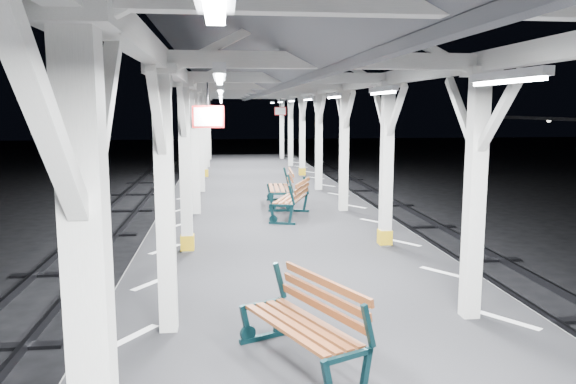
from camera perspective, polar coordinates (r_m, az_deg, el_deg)
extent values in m
plane|color=black|center=(9.80, 1.43, -14.29)|extent=(120.00, 120.00, 0.00)
cube|color=black|center=(9.62, 1.44, -11.54)|extent=(6.00, 50.00, 1.00)
cube|color=silver|center=(9.44, -13.62, -8.95)|extent=(1.00, 48.00, 0.01)
cube|color=silver|center=(10.09, 15.49, -7.89)|extent=(1.00, 48.00, 0.01)
cube|color=#2D2D33|center=(10.19, -25.00, -13.73)|extent=(0.08, 60.00, 0.16)
cube|color=#2D2D33|center=(11.26, 24.97, -11.60)|extent=(0.08, 60.00, 0.16)
cube|color=silver|center=(3.26, -19.36, -13.69)|extent=(0.22, 0.22, 3.20)
cube|color=silver|center=(3.06, -20.96, 16.53)|extent=(0.40, 0.40, 0.12)
cube|color=silver|center=(3.56, -18.36, 7.22)|extent=(0.10, 0.99, 0.99)
cube|color=silver|center=(2.50, -23.42, 6.56)|extent=(0.10, 0.99, 0.99)
cube|color=silver|center=(7.08, -12.37, -1.45)|extent=(0.22, 0.22, 3.20)
cube|color=silver|center=(6.99, -12.81, 12.07)|extent=(0.40, 0.40, 0.12)
cube|color=silver|center=(7.53, -12.24, 7.94)|extent=(0.10, 0.99, 0.99)
cube|color=silver|center=(6.43, -13.18, 7.83)|extent=(0.10, 0.99, 0.99)
cube|color=silver|center=(11.03, -10.37, 2.14)|extent=(0.22, 0.22, 3.20)
cube|color=silver|center=(10.97, -10.60, 10.79)|extent=(0.40, 0.40, 0.12)
cube|color=gold|center=(11.27, -10.17, -5.05)|extent=(0.26, 0.26, 0.30)
cube|color=silver|center=(11.51, -10.35, 8.14)|extent=(0.10, 0.99, 0.99)
cube|color=silver|center=(10.42, -10.73, 8.10)|extent=(0.10, 0.99, 0.99)
cube|color=silver|center=(15.01, -9.42, 3.84)|extent=(0.22, 0.22, 3.20)
cube|color=silver|center=(14.97, -9.58, 10.18)|extent=(0.40, 0.40, 0.12)
cube|color=silver|center=(15.51, -9.43, 8.24)|extent=(0.10, 0.99, 0.99)
cube|color=silver|center=(14.41, -9.63, 8.22)|extent=(0.10, 0.99, 0.99)
cube|color=silver|center=(18.99, -8.87, 4.82)|extent=(0.22, 0.22, 3.20)
cube|color=silver|center=(18.96, -8.98, 9.83)|extent=(0.40, 0.40, 0.12)
cube|color=silver|center=(19.50, -8.89, 8.29)|extent=(0.10, 0.99, 0.99)
cube|color=silver|center=(18.41, -9.01, 8.28)|extent=(0.10, 0.99, 0.99)
cube|color=silver|center=(22.98, -8.51, 5.46)|extent=(0.22, 0.22, 3.20)
cube|color=silver|center=(22.96, -8.60, 9.60)|extent=(0.40, 0.40, 0.12)
cube|color=gold|center=(23.10, -8.43, 1.94)|extent=(0.26, 0.26, 0.30)
cube|color=silver|center=(23.50, -8.53, 8.33)|extent=(0.10, 0.99, 0.99)
cube|color=silver|center=(22.40, -8.61, 8.32)|extent=(0.10, 0.99, 0.99)
cube|color=silver|center=(26.98, -8.25, 5.91)|extent=(0.22, 0.22, 3.20)
cube|color=silver|center=(26.95, -8.33, 9.44)|extent=(0.40, 0.40, 0.12)
cube|color=silver|center=(27.50, -8.27, 8.36)|extent=(0.10, 0.99, 0.99)
cube|color=silver|center=(26.40, -8.34, 8.35)|extent=(0.10, 0.99, 0.99)
cube|color=silver|center=(30.97, -8.06, 6.25)|extent=(0.22, 0.22, 3.20)
cube|color=silver|center=(30.95, -8.13, 9.32)|extent=(0.40, 0.40, 0.12)
cube|color=silver|center=(31.50, -8.08, 8.38)|extent=(0.10, 0.99, 0.99)
cube|color=silver|center=(30.40, -8.13, 8.37)|extent=(0.10, 0.99, 0.99)
cube|color=silver|center=(7.78, 18.42, -0.81)|extent=(0.22, 0.22, 3.20)
cube|color=silver|center=(7.69, 19.01, 11.48)|extent=(0.40, 0.40, 0.12)
cube|color=silver|center=(8.18, 17.16, 7.79)|extent=(0.10, 0.99, 0.99)
cube|color=silver|center=(7.19, 20.71, 7.56)|extent=(0.10, 0.99, 0.99)
cube|color=silver|center=(11.49, 9.98, 2.40)|extent=(0.22, 0.22, 3.20)
cube|color=silver|center=(11.43, 10.20, 10.70)|extent=(0.40, 0.40, 0.12)
cube|color=gold|center=(11.72, 9.80, -4.51)|extent=(0.26, 0.26, 0.30)
cube|color=silver|center=(11.95, 9.36, 8.18)|extent=(0.10, 0.99, 0.99)
cube|color=silver|center=(10.90, 10.97, 8.11)|extent=(0.10, 0.99, 0.99)
cube|color=silver|center=(15.35, 5.71, 4.01)|extent=(0.22, 0.22, 3.20)
cube|color=silver|center=(15.31, 5.80, 10.22)|extent=(0.40, 0.40, 0.12)
cube|color=silver|center=(15.84, 5.34, 8.32)|extent=(0.10, 0.99, 0.99)
cube|color=silver|center=(14.76, 6.24, 8.29)|extent=(0.10, 0.99, 0.99)
cube|color=silver|center=(19.26, 3.15, 4.96)|extent=(0.22, 0.22, 3.20)
cube|color=silver|center=(19.23, 3.19, 9.90)|extent=(0.40, 0.40, 0.12)
cube|color=silver|center=(19.77, 2.91, 8.39)|extent=(0.10, 0.99, 0.99)
cube|color=silver|center=(18.68, 3.47, 8.37)|extent=(0.10, 0.99, 0.99)
cube|color=silver|center=(23.21, 1.46, 5.58)|extent=(0.22, 0.22, 3.20)
cube|color=silver|center=(23.18, 1.48, 9.68)|extent=(0.40, 0.40, 0.12)
cube|color=gold|center=(23.32, 1.45, 2.09)|extent=(0.26, 0.26, 0.30)
cube|color=silver|center=(23.72, 1.28, 8.42)|extent=(0.10, 0.99, 0.99)
cube|color=silver|center=(22.63, 1.67, 8.42)|extent=(0.10, 0.99, 0.99)
cube|color=silver|center=(27.17, 0.26, 6.02)|extent=(0.22, 0.22, 3.20)
cube|color=silver|center=(27.15, 0.26, 9.52)|extent=(0.40, 0.40, 0.12)
cube|color=silver|center=(27.69, 0.12, 8.45)|extent=(0.10, 0.99, 0.99)
cube|color=silver|center=(26.60, 0.41, 8.44)|extent=(0.10, 0.99, 0.99)
cube|color=silver|center=(31.14, -0.64, 6.34)|extent=(0.22, 0.22, 3.20)
cube|color=silver|center=(31.12, -0.64, 9.40)|extent=(0.40, 0.40, 0.12)
cube|color=silver|center=(31.66, -0.75, 8.46)|extent=(0.10, 0.99, 0.99)
cube|color=silver|center=(30.57, -0.53, 8.46)|extent=(0.10, 0.99, 0.99)
cube|color=silver|center=(8.99, -11.48, 12.05)|extent=(0.18, 48.00, 0.24)
cube|color=silver|center=(9.54, 13.76, 11.77)|extent=(0.18, 48.00, 0.24)
cube|color=silver|center=(7.08, 3.91, 13.18)|extent=(4.20, 0.14, 0.20)
cube|color=silver|center=(11.03, 0.02, 11.54)|extent=(4.20, 0.14, 0.20)
cube|color=silver|center=(15.01, -1.80, 10.75)|extent=(4.20, 0.14, 0.20)
cube|color=silver|center=(18.99, -2.85, 10.28)|extent=(4.20, 0.14, 0.20)
cube|color=silver|center=(22.98, -3.54, 9.98)|extent=(4.20, 0.14, 0.20)
cube|color=silver|center=(26.98, -4.02, 9.76)|extent=(4.20, 0.14, 0.20)
cube|color=silver|center=(30.97, -4.38, 9.60)|extent=(4.20, 0.14, 0.20)
cube|color=silver|center=(9.16, 1.56, 17.95)|extent=(0.16, 48.00, 0.20)
cube|color=#505259|center=(9.01, -6.98, 15.60)|extent=(2.80, 49.00, 1.45)
cube|color=#505259|center=(9.38, 9.72, 15.26)|extent=(2.80, 49.00, 1.45)
cube|color=silver|center=(4.95, -6.97, 11.90)|extent=(0.10, 1.35, 0.08)
cube|color=white|center=(4.95, -6.96, 11.32)|extent=(0.05, 1.25, 0.05)
cube|color=silver|center=(8.95, -6.88, 10.38)|extent=(0.10, 1.35, 0.08)
cube|color=white|center=(8.94, -6.88, 10.06)|extent=(0.05, 1.25, 0.05)
cube|color=silver|center=(12.94, -6.85, 9.80)|extent=(0.10, 1.35, 0.08)
cube|color=white|center=(12.94, -6.85, 9.58)|extent=(0.05, 1.25, 0.05)
cube|color=silver|center=(16.94, -6.83, 9.49)|extent=(0.10, 1.35, 0.08)
cube|color=white|center=(16.94, -6.83, 9.33)|extent=(0.05, 1.25, 0.05)
cube|color=silver|center=(20.94, -6.82, 9.31)|extent=(0.10, 1.35, 0.08)
cube|color=white|center=(20.94, -6.82, 9.17)|extent=(0.05, 1.25, 0.05)
cube|color=silver|center=(24.94, -6.82, 9.18)|extent=(0.10, 1.35, 0.08)
cube|color=white|center=(24.94, -6.81, 9.06)|extent=(0.05, 1.25, 0.05)
cube|color=silver|center=(28.94, -6.81, 9.08)|extent=(0.10, 1.35, 0.08)
cube|color=white|center=(28.94, -6.81, 8.99)|extent=(0.05, 1.25, 0.05)
cube|color=silver|center=(5.59, 21.33, 11.00)|extent=(0.10, 1.35, 0.08)
cube|color=white|center=(5.58, 21.30, 10.48)|extent=(0.05, 1.25, 0.05)
cube|color=silver|center=(9.31, 9.59, 10.25)|extent=(0.10, 1.35, 0.08)
cube|color=white|center=(9.31, 9.59, 9.94)|extent=(0.05, 1.25, 0.05)
cube|color=silver|center=(13.20, 4.68, 9.81)|extent=(0.10, 1.35, 0.08)
cube|color=white|center=(13.20, 4.67, 9.59)|extent=(0.05, 1.25, 0.05)
cube|color=silver|center=(17.14, 2.01, 9.54)|extent=(0.10, 1.35, 0.08)
cube|color=white|center=(17.14, 2.01, 9.37)|extent=(0.05, 1.25, 0.05)
cube|color=silver|center=(21.10, 0.35, 9.36)|extent=(0.10, 1.35, 0.08)
cube|color=white|center=(21.10, 0.35, 9.22)|extent=(0.05, 1.25, 0.05)
cube|color=silver|center=(25.08, -0.79, 9.23)|extent=(0.10, 1.35, 0.08)
cube|color=white|center=(25.08, -0.79, 9.12)|extent=(0.05, 1.25, 0.05)
cube|color=silver|center=(29.06, -1.61, 9.14)|extent=(0.10, 1.35, 0.08)
cube|color=white|center=(29.06, -1.61, 9.04)|extent=(0.05, 1.25, 0.05)
cylinder|color=black|center=(8.99, -8.17, 9.84)|extent=(0.02, 0.02, 0.36)
cube|color=red|center=(8.99, -8.12, 7.57)|extent=(0.50, 0.03, 0.35)
cube|color=white|center=(8.99, -8.12, 7.57)|extent=(0.44, 0.04, 0.29)
cylinder|color=black|center=(24.32, -0.79, 9.06)|extent=(0.02, 0.02, 0.36)
cube|color=red|center=(24.32, -0.79, 8.23)|extent=(0.50, 0.03, 0.35)
cube|color=white|center=(24.32, -0.79, 8.23)|extent=(0.44, 0.05, 0.29)
cube|color=black|center=(34.58, 19.62, 4.49)|extent=(0.20, 0.20, 3.30)
sphere|color=silver|center=(29.26, 24.98, 6.62)|extent=(0.20, 0.20, 0.20)
sphere|color=silver|center=(34.52, 19.75, 7.09)|extent=(0.20, 0.20, 0.20)
cube|color=#0A262B|center=(5.58, 4.12, -18.81)|extent=(0.17, 0.12, 0.49)
cube|color=#0A262B|center=(5.82, 7.88, -17.65)|extent=(0.16, 0.11, 0.49)
cube|color=#0A262B|center=(5.64, 8.15, -13.32)|extent=(0.18, 0.12, 0.47)
cube|color=#0A262B|center=(7.09, -2.52, -14.50)|extent=(0.61, 0.32, 0.06)
cube|color=#0A262B|center=(6.91, -4.28, -13.24)|extent=(0.17, 0.12, 0.49)
cube|color=#0A262B|center=(7.10, -0.99, -12.58)|extent=(0.16, 0.11, 0.49)
cube|color=#0A262B|center=(6.96, -0.85, -8.96)|extent=(0.18, 0.12, 0.47)
cube|color=brown|center=(6.14, -0.41, -13.74)|extent=(0.76, 1.51, 0.04)
cube|color=brown|center=(6.20, 0.71, -13.49)|extent=(0.76, 1.51, 0.04)
cube|color=brown|center=(6.27, 1.81, -13.24)|extent=(0.76, 1.51, 0.04)
cube|color=brown|center=(6.34, 2.89, -12.99)|extent=(0.76, 1.51, 0.04)
cube|color=brown|center=(6.33, 3.47, -11.60)|extent=(0.72, 1.49, 0.10)
cube|color=brown|center=(6.29, 3.64, -10.38)|extent=(0.72, 1.49, 0.10)
cube|color=brown|center=(6.26, 3.81, -9.15)|extent=(0.72, 1.49, 0.10)
cube|color=#0A262B|center=(13.60, -0.60, -3.20)|extent=(0.64, 0.28, 0.07)
cube|color=#0A262B|center=(13.62, -1.59, -2.26)|extent=(0.18, 0.11, 0.51)
cube|color=#0A262B|center=(13.51, 0.30, -2.34)|extent=(0.16, 0.10, 0.51)
cube|color=#0A262B|center=(13.42, 0.39, -0.33)|extent=(0.19, 0.11, 0.48)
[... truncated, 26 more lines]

